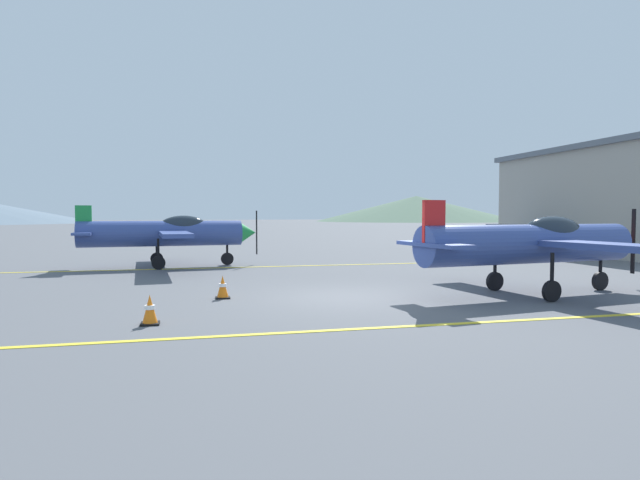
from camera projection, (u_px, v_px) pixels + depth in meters
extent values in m
plane|color=#54565B|center=(351.00, 297.00, 13.75)|extent=(400.00, 400.00, 0.00)
cube|color=yellow|center=(407.00, 326.00, 10.18)|extent=(80.00, 0.16, 0.01)
cube|color=yellow|center=(291.00, 266.00, 22.00)|extent=(80.00, 0.16, 0.01)
cylinder|color=#33478C|center=(528.00, 244.00, 14.02)|extent=(6.49, 1.91, 1.04)
cone|color=red|center=(624.00, 242.00, 15.32)|extent=(0.78, 0.96, 0.88)
cube|color=black|center=(633.00, 241.00, 15.46)|extent=(0.05, 0.12, 1.89)
ellipsoid|color=#1E2833|center=(553.00, 232.00, 14.32)|extent=(1.98, 1.10, 0.85)
cube|color=#33478C|center=(539.00, 242.00, 14.16)|extent=(2.17, 8.36, 0.15)
cube|color=#33478C|center=(434.00, 245.00, 12.95)|extent=(0.99, 2.52, 0.09)
cube|color=red|center=(434.00, 223.00, 12.92)|extent=(0.60, 0.19, 1.13)
cylinder|color=black|center=(601.00, 264.00, 15.02)|extent=(0.09, 0.09, 0.95)
cylinder|color=black|center=(600.00, 281.00, 15.05)|extent=(0.54, 0.18, 0.53)
cylinder|color=black|center=(552.00, 272.00, 13.02)|extent=(0.09, 0.09, 0.95)
cylinder|color=black|center=(552.00, 291.00, 13.04)|extent=(0.54, 0.18, 0.53)
cylinder|color=black|center=(495.00, 265.00, 14.95)|extent=(0.09, 0.09, 0.95)
cylinder|color=black|center=(495.00, 281.00, 14.97)|extent=(0.54, 0.18, 0.53)
cylinder|color=#33478C|center=(162.00, 234.00, 21.63)|extent=(6.48, 1.60, 1.04)
cone|color=#1E8C3F|center=(248.00, 233.00, 22.76)|extent=(0.74, 0.94, 0.88)
cube|color=black|center=(257.00, 232.00, 22.89)|extent=(0.05, 0.12, 1.89)
ellipsoid|color=#1E2833|center=(183.00, 226.00, 21.89)|extent=(1.95, 1.01, 0.85)
cube|color=#33478C|center=(172.00, 232.00, 21.75)|extent=(1.77, 8.36, 0.15)
cube|color=#33478C|center=(84.00, 233.00, 20.69)|extent=(0.87, 2.50, 0.09)
cube|color=#1E8C3F|center=(84.00, 220.00, 20.66)|extent=(0.60, 0.17, 1.13)
cylinder|color=black|center=(227.00, 248.00, 22.51)|extent=(0.09, 0.09, 0.95)
cylinder|color=black|center=(227.00, 259.00, 22.53)|extent=(0.54, 0.16, 0.53)
cylinder|color=black|center=(158.00, 251.00, 20.62)|extent=(0.09, 0.09, 0.95)
cylinder|color=black|center=(158.00, 263.00, 20.64)|extent=(0.54, 0.16, 0.53)
cylinder|color=black|center=(157.00, 248.00, 22.58)|extent=(0.09, 0.09, 0.95)
cylinder|color=black|center=(157.00, 259.00, 22.60)|extent=(0.54, 0.16, 0.53)
cube|color=#3372BF|center=(509.00, 241.00, 29.19)|extent=(4.22, 4.40, 0.75)
cube|color=black|center=(512.00, 229.00, 29.08)|extent=(2.79, 2.85, 0.55)
cylinder|color=black|center=(488.00, 246.00, 30.75)|extent=(0.59, 0.62, 0.64)
cylinder|color=black|center=(478.00, 248.00, 29.27)|extent=(0.59, 0.62, 0.64)
cylinder|color=black|center=(540.00, 248.00, 29.15)|extent=(0.59, 0.62, 0.64)
cylinder|color=black|center=(532.00, 249.00, 27.67)|extent=(0.59, 0.62, 0.64)
cube|color=black|center=(150.00, 324.00, 10.37)|extent=(0.36, 0.36, 0.04)
cone|color=orange|center=(150.00, 309.00, 10.35)|extent=(0.29, 0.29, 0.55)
cylinder|color=white|center=(150.00, 307.00, 10.35)|extent=(0.20, 0.20, 0.08)
cube|color=black|center=(223.00, 298.00, 13.60)|extent=(0.36, 0.36, 0.04)
cone|color=orange|center=(223.00, 286.00, 13.58)|extent=(0.29, 0.29, 0.55)
cylinder|color=white|center=(223.00, 285.00, 13.58)|extent=(0.20, 0.20, 0.08)
cone|color=#4C6651|center=(416.00, 209.00, 163.34)|extent=(61.95, 61.95, 7.76)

